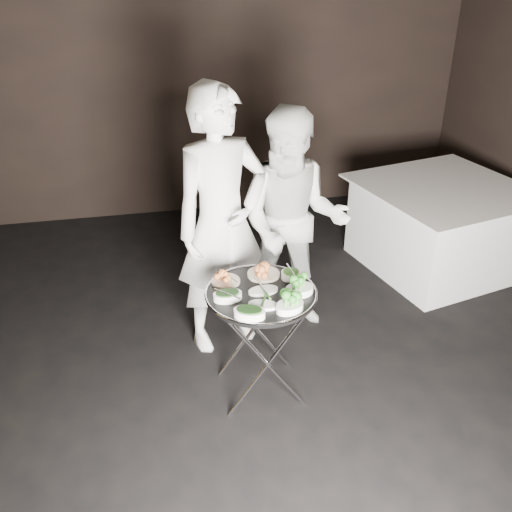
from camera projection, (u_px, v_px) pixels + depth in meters
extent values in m
cube|color=black|center=(250.00, 437.00, 3.52)|extent=(6.00, 7.00, 0.05)
cube|color=black|center=(182.00, 73.00, 5.82)|extent=(6.00, 0.05, 3.00)
cylinder|color=silver|center=(268.00, 364.00, 3.52)|extent=(0.52, 0.02, 0.76)
cylinder|color=silver|center=(268.00, 364.00, 3.52)|extent=(0.52, 0.02, 0.76)
cylinder|color=silver|center=(255.00, 327.00, 3.86)|extent=(0.52, 0.02, 0.76)
cylinder|color=silver|center=(255.00, 327.00, 3.86)|extent=(0.52, 0.02, 0.76)
cylinder|color=silver|center=(226.00, 303.00, 3.48)|extent=(0.02, 0.44, 0.02)
cylinder|color=silver|center=(295.00, 295.00, 3.56)|extent=(0.02, 0.44, 0.02)
cylinder|color=black|center=(261.00, 294.00, 3.51)|extent=(0.68, 0.68, 0.03)
torus|color=silver|center=(261.00, 292.00, 3.50)|extent=(0.70, 0.70, 0.02)
cylinder|color=beige|center=(226.00, 281.00, 3.60)|extent=(0.18, 0.18, 0.02)
cylinder|color=beige|center=(263.00, 274.00, 3.67)|extent=(0.21, 0.21, 0.02)
cylinder|color=white|center=(291.00, 275.00, 3.64)|extent=(0.12, 0.12, 0.05)
cylinder|color=silver|center=(228.00, 275.00, 3.58)|extent=(0.10, 0.18, 0.01)
cylinder|color=silver|center=(262.00, 268.00, 3.67)|extent=(0.11, 0.17, 0.01)
cylinder|color=silver|center=(292.00, 271.00, 3.63)|extent=(0.02, 0.19, 0.01)
cylinder|color=silver|center=(227.00, 294.00, 3.39)|extent=(0.14, 0.15, 0.01)
cylinder|color=silver|center=(298.00, 286.00, 3.47)|extent=(0.15, 0.14, 0.01)
cylinder|color=silver|center=(261.00, 284.00, 3.48)|extent=(0.04, 0.19, 0.01)
imported|color=silver|center=(222.00, 224.00, 3.93)|extent=(0.82, 0.68, 1.92)
imported|color=silver|center=(293.00, 223.00, 4.19)|extent=(0.99, 0.87, 1.71)
cube|color=white|center=(440.00, 228.00, 5.21)|extent=(1.22, 1.22, 0.76)
cube|color=white|center=(446.00, 188.00, 5.02)|extent=(1.37, 1.37, 0.02)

